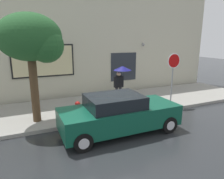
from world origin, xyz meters
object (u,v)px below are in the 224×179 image
fire_hydrant (78,110)px  pedestrian_with_umbrella (121,74)px  stop_sign (173,69)px  street_tree (33,40)px  parked_car (119,114)px

fire_hydrant → pedestrian_with_umbrella: pedestrian_with_umbrella is taller
stop_sign → street_tree: bearing=176.8°
stop_sign → pedestrian_with_umbrella: bearing=148.3°
pedestrian_with_umbrella → stop_sign: size_ratio=0.74×
pedestrian_with_umbrella → stop_sign: bearing=-31.7°
parked_car → fire_hydrant: 2.08m
street_tree → parked_car: bearing=-37.0°
fire_hydrant → street_tree: (-1.54, 0.27, 2.92)m
street_tree → pedestrian_with_umbrella: bearing=13.4°
fire_hydrant → stop_sign: stop_sign is taller
parked_car → street_tree: bearing=143.0°
pedestrian_with_umbrella → street_tree: (-4.25, -1.02, 1.76)m
parked_car → street_tree: 4.29m
fire_hydrant → street_tree: bearing=170.2°
parked_car → street_tree: size_ratio=1.04×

